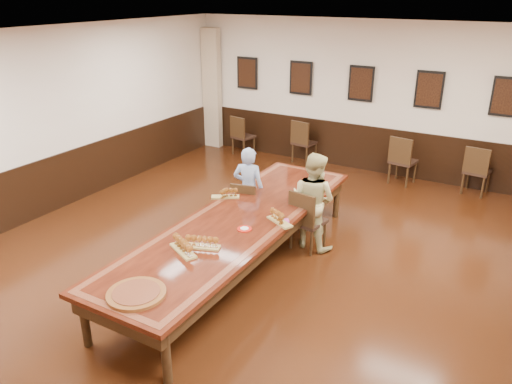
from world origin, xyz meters
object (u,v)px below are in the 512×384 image
Objects in this scene: spare_chair_b at (305,141)px; spare_chair_d at (477,170)px; conference_table at (238,229)px; person_man at (249,189)px; carved_platter at (136,294)px; chair_man at (247,206)px; chair_woman at (309,219)px; person_woman at (313,201)px; spare_chair_a at (243,135)px; spare_chair_c at (403,160)px.

spare_chair_b is 3.73m from spare_chair_d.
spare_chair_b is 4.94m from conference_table.
person_man is 3.31m from carved_platter.
chair_woman is at bearing 167.17° from chair_man.
person_man reaches higher than spare_chair_d.
chair_man is 1.12m from chair_woman.
chair_woman is 4.16m from spare_chair_d.
person_woman is 3.30m from carved_platter.
conference_table is (2.71, -4.58, 0.13)m from spare_chair_a.
chair_man is 0.92× the size of chair_woman.
chair_man is 0.59× the size of person_woman.
carved_platter is (0.54, -3.17, 0.33)m from chair_man.
conference_table is at bearing 68.61° from spare_chair_d.
spare_chair_a is at bearing 16.55° from spare_chair_b.
spare_chair_a is 3.85m from spare_chair_c.
spare_chair_a is 0.98× the size of spare_chair_d.
person_woman reaches higher than conference_table.
spare_chair_a is at bearing -69.18° from person_man.
chair_woman reaches higher than carved_platter.
conference_table is at bearing 103.33° from chair_man.
carved_platter is at bearing 88.64° from person_woman.
chair_woman reaches higher than chair_man.
chair_woman is at bearing 79.59° from carved_platter.
person_woman is at bearing 90.88° from spare_chair_c.
spare_chair_b reaches higher than chair_woman.
spare_chair_d is (1.92, 3.69, 0.00)m from chair_woman.
spare_chair_a is (-3.33, 3.55, -0.01)m from chair_woman.
person_man reaches higher than conference_table.
spare_chair_c is 0.67× the size of person_woman.
spare_chair_a reaches higher than carved_platter.
spare_chair_a is (-2.21, 3.53, 0.03)m from chair_man.
person_woman is at bearing 79.64° from carved_platter.
person_woman reaches higher than spare_chair_d.
spare_chair_c reaches higher than spare_chair_a.
person_man is 0.29× the size of conference_table.
conference_table is at bearing 112.53° from spare_chair_b.
chair_woman is 0.64× the size of person_woman.
spare_chair_d reaches higher than chair_woman.
spare_chair_c is 1.41m from spare_chair_d.
spare_chair_a is at bearing 120.57° from conference_table.
person_woman is (-1.91, -3.59, 0.27)m from spare_chair_d.
conference_table is (-1.15, -4.57, 0.10)m from spare_chair_c.
chair_man is 3.23m from carved_platter.
spare_chair_d is 4.71m from person_man.
chair_man is 0.91× the size of spare_chair_d.
spare_chair_c reaches higher than spare_chair_b.
spare_chair_b is 4.10m from person_woman.
chair_woman is at bearing 90.00° from person_woman.
chair_man is 1.18m from person_woman.
chair_woman is at bearing 162.50° from person_man.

